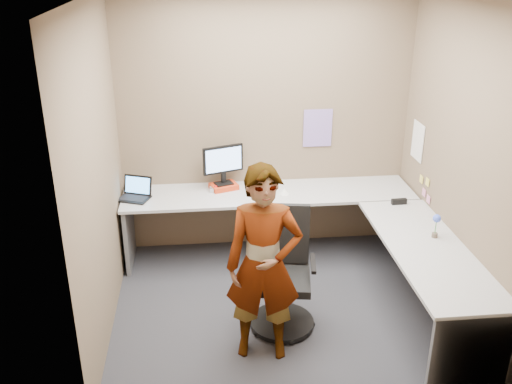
{
  "coord_description": "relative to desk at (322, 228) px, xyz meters",
  "views": [
    {
      "loc": [
        -0.68,
        -4.34,
        3.03
      ],
      "look_at": [
        -0.21,
        0.25,
        1.05
      ],
      "focal_mm": 40.0,
      "sensor_mm": 36.0,
      "label": 1
    }
  ],
  "objects": [
    {
      "name": "sticky_note_b",
      "position": [
        1.05,
        0.21,
        0.23
      ],
      "size": [
        0.01,
        0.07,
        0.07
      ],
      "primitive_type": "cube",
      "color": "pink",
      "rests_on": "wall_right"
    },
    {
      "name": "ground",
      "position": [
        -0.44,
        -0.39,
        -0.59
      ],
      "size": [
        3.0,
        3.0,
        0.0
      ],
      "primitive_type": "plane",
      "color": "#2A2A30",
      "rests_on": "ground"
    },
    {
      "name": "monitor",
      "position": [
        -0.89,
        0.74,
        0.44
      ],
      "size": [
        0.42,
        0.19,
        0.41
      ],
      "rotation": [
        0.0,
        0.0,
        0.34
      ],
      "color": "black",
      "rests_on": "paper_ream"
    },
    {
      "name": "sticky_note_a",
      "position": [
        1.05,
        0.16,
        0.36
      ],
      "size": [
        0.01,
        0.07,
        0.07
      ],
      "primitive_type": "cube",
      "color": "#F2E059",
      "rests_on": "wall_right"
    },
    {
      "name": "stapler",
      "position": [
        0.79,
        0.16,
        0.17
      ],
      "size": [
        0.15,
        0.05,
        0.05
      ],
      "primitive_type": "cube",
      "rotation": [
        0.0,
        0.0,
        0.04
      ],
      "color": "black",
      "rests_on": "desk"
    },
    {
      "name": "laptop",
      "position": [
        -1.77,
        0.59,
        0.2
      ],
      "size": [
        0.36,
        0.34,
        0.21
      ],
      "rotation": [
        0.0,
        0.0,
        -0.37
      ],
      "color": "black",
      "rests_on": "desk"
    },
    {
      "name": "person",
      "position": [
        -0.67,
        -0.97,
        0.21
      ],
      "size": [
        0.63,
        0.46,
        1.6
      ],
      "primitive_type": "imported",
      "rotation": [
        0.0,
        0.0,
        -0.13
      ],
      "color": "#999399",
      "rests_on": "ground"
    },
    {
      "name": "origami",
      "position": [
        -0.28,
        0.53,
        0.17
      ],
      "size": [
        0.1,
        0.1,
        0.06
      ],
      "primitive_type": "cone",
      "color": "white",
      "rests_on": "desk"
    },
    {
      "name": "calendar_white",
      "position": [
        1.05,
        0.51,
        0.66
      ],
      "size": [
        0.01,
        0.28,
        0.38
      ],
      "primitive_type": "cube",
      "color": "white",
      "rests_on": "wall_right"
    },
    {
      "name": "sticky_note_d",
      "position": [
        1.05,
        0.31,
        0.33
      ],
      "size": [
        0.01,
        0.07,
        0.07
      ],
      "primitive_type": "cube",
      "color": "#F2E059",
      "rests_on": "wall_right"
    },
    {
      "name": "desk",
      "position": [
        0.0,
        0.0,
        0.0
      ],
      "size": [
        2.98,
        2.58,
        0.73
      ],
      "color": "#B2B2B2",
      "rests_on": "ground"
    },
    {
      "name": "flower",
      "position": [
        0.87,
        -0.54,
        0.28
      ],
      "size": [
        0.07,
        0.07,
        0.22
      ],
      "color": "brown",
      "rests_on": "desk"
    },
    {
      "name": "office_chair",
      "position": [
        -0.46,
        -0.61,
        -0.16
      ],
      "size": [
        0.58,
        0.55,
        1.05
      ],
      "rotation": [
        0.0,
        0.0,
        -0.16
      ],
      "color": "black",
      "rests_on": "ground"
    },
    {
      "name": "trackball_mouse",
      "position": [
        -0.97,
        0.67,
        0.17
      ],
      "size": [
        0.12,
        0.08,
        0.07
      ],
      "color": "#B7B7BC",
      "rests_on": "desk"
    },
    {
      "name": "paper_ream",
      "position": [
        -0.89,
        0.73,
        0.17
      ],
      "size": [
        0.32,
        0.27,
        0.05
      ],
      "primitive_type": "cube",
      "rotation": [
        0.0,
        0.0,
        0.34
      ],
      "color": "#BB3112",
      "rests_on": "desk"
    },
    {
      "name": "wall_back",
      "position": [
        -0.44,
        0.91,
        0.76
      ],
      "size": [
        3.0,
        0.0,
        3.0
      ],
      "primitive_type": "plane",
      "rotation": [
        1.57,
        0.0,
        0.0
      ],
      "color": "brown",
      "rests_on": "ground"
    },
    {
      "name": "calendar_purple",
      "position": [
        0.11,
        0.9,
        0.71
      ],
      "size": [
        0.3,
        0.01,
        0.4
      ],
      "primitive_type": "cube",
      "color": "#846BB7",
      "rests_on": "wall_back"
    },
    {
      "name": "wall_left",
      "position": [
        -1.94,
        -0.39,
        0.76
      ],
      "size": [
        0.0,
        2.7,
        2.7
      ],
      "primitive_type": "plane",
      "rotation": [
        1.57,
        0.0,
        1.57
      ],
      "color": "brown",
      "rests_on": "ground"
    },
    {
      "name": "sticky_note_c",
      "position": [
        1.05,
        0.09,
        0.21
      ],
      "size": [
        0.01,
        0.07,
        0.07
      ],
      "primitive_type": "cube",
      "color": "pink",
      "rests_on": "wall_right"
    },
    {
      "name": "wall_right",
      "position": [
        1.06,
        -0.39,
        0.76
      ],
      "size": [
        0.0,
        2.7,
        2.7
      ],
      "primitive_type": "plane",
      "rotation": [
        1.57,
        0.0,
        -1.57
      ],
      "color": "brown",
      "rests_on": "ground"
    }
  ]
}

